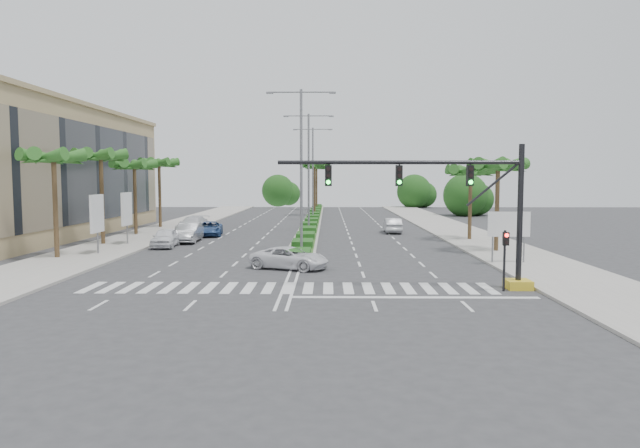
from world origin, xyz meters
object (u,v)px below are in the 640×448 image
(car_parked_b, at_px, (189,233))
(car_crossing, at_px, (290,258))
(car_parked_a, at_px, (165,238))
(car_parked_c, at_px, (210,229))
(car_right, at_px, (392,225))
(car_parked_d, at_px, (193,224))

(car_parked_b, height_order, car_crossing, car_parked_b)
(car_parked_a, relative_size, car_parked_c, 0.90)
(car_parked_a, height_order, car_right, car_parked_a)
(car_parked_a, distance_m, car_crossing, 15.17)
(car_parked_c, relative_size, car_right, 1.08)
(car_crossing, bearing_deg, car_parked_a, 65.94)
(car_parked_d, xyz_separation_m, car_crossing, (11.45, -23.10, -0.14))
(car_parked_a, relative_size, car_parked_b, 0.89)
(car_parked_b, bearing_deg, car_crossing, -58.03)
(car_crossing, height_order, car_right, car_right)
(car_parked_c, xyz_separation_m, car_right, (17.84, 3.29, 0.07))
(car_parked_b, xyz_separation_m, car_parked_c, (0.72, 5.37, -0.14))
(car_right, bearing_deg, car_crossing, 70.29)
(car_parked_a, bearing_deg, car_crossing, -48.80)
(car_parked_d, height_order, car_crossing, car_parked_d)
(car_parked_a, height_order, car_crossing, car_parked_a)
(car_crossing, xyz_separation_m, car_right, (8.85, 23.00, 0.08))
(car_parked_d, bearing_deg, car_parked_b, -74.11)
(car_parked_a, height_order, car_parked_d, car_parked_d)
(car_parked_b, relative_size, car_parked_c, 1.02)
(car_parked_a, bearing_deg, car_parked_c, 75.61)
(car_right, bearing_deg, car_parked_b, 26.34)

